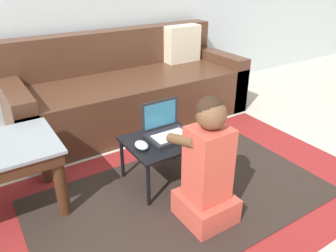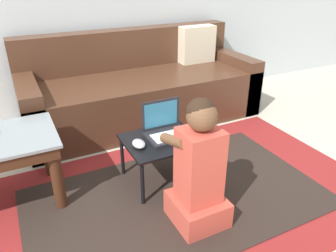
% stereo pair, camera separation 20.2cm
% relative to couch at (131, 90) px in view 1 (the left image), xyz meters
% --- Properties ---
extents(ground_plane, '(16.00, 16.00, 0.00)m').
position_rel_couch_xyz_m(ground_plane, '(-0.14, -1.05, -0.28)').
color(ground_plane, beige).
extents(area_rug, '(2.56, 1.48, 0.01)m').
position_rel_couch_xyz_m(area_rug, '(-0.28, -1.25, -0.28)').
color(area_rug, maroon).
rests_on(area_rug, ground_plane).
extents(couch, '(2.12, 0.85, 0.79)m').
position_rel_couch_xyz_m(couch, '(0.00, 0.00, 0.00)').
color(couch, '#4C2D1E').
rests_on(couch, ground_plane).
extents(laptop_desk, '(0.48, 0.41, 0.32)m').
position_rel_couch_xyz_m(laptop_desk, '(-0.28, -1.03, -0.00)').
color(laptop_desk, black).
rests_on(laptop_desk, ground_plane).
extents(laptop, '(0.28, 0.22, 0.23)m').
position_rel_couch_xyz_m(laptop, '(-0.23, -0.99, 0.07)').
color(laptop, '#232328').
rests_on(laptop, laptop_desk).
extents(computer_mouse, '(0.08, 0.11, 0.04)m').
position_rel_couch_xyz_m(computer_mouse, '(-0.45, -1.04, 0.06)').
color(computer_mouse, '#B2B7C1').
rests_on(computer_mouse, laptop_desk).
extents(person_seated, '(0.28, 0.38, 0.76)m').
position_rel_couch_xyz_m(person_seated, '(-0.28, -1.47, 0.05)').
color(person_seated, '#CC4C3D').
rests_on(person_seated, ground_plane).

